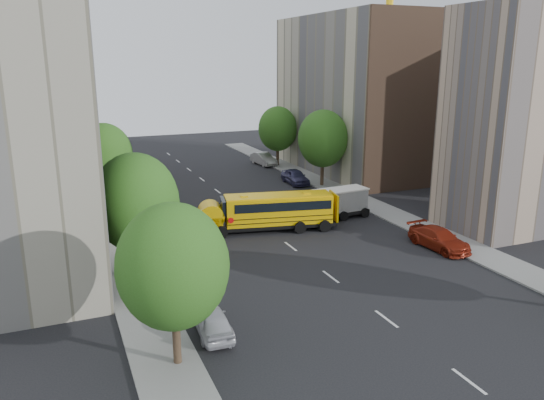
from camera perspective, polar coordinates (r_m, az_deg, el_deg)
ground at (r=40.19m, az=0.82°, el=-4.12°), size 120.00×120.00×0.00m
sidewalk_left at (r=42.08m, az=-16.55°, el=-3.80°), size 3.00×80.00×0.12m
sidewalk_right at (r=49.69m, az=10.74°, el=-0.59°), size 3.00×80.00×0.12m
lane_markings at (r=49.12m, az=-3.83°, el=-0.60°), size 0.15×64.00×0.01m
building_left_cream at (r=41.06m, az=-26.90°, el=8.99°), size 10.00×26.00×20.00m
building_left_redbrick at (r=63.25m, az=-25.32°, el=7.49°), size 10.00×15.00×13.00m
building_right_near at (r=45.19m, az=24.99°, el=7.68°), size 10.00×7.00×17.00m
building_right_far at (r=64.23m, az=8.65°, el=11.07°), size 10.00×22.00×18.00m
building_right_sidewall at (r=55.13m, az=14.64°, el=10.16°), size 10.10×0.30×18.00m
street_tree_0 at (r=22.87m, az=-10.61°, el=-7.06°), size 4.80×4.80×7.41m
street_tree_1 at (r=32.17m, az=-14.46°, el=-0.25°), size 5.12×5.12×7.90m
street_tree_2 at (r=49.71m, az=-17.58°, el=4.62°), size 4.99×4.99×7.71m
street_tree_4 at (r=55.99m, az=5.50°, el=6.58°), size 5.25×5.25×8.10m
street_tree_5 at (r=66.76m, az=0.61°, el=7.66°), size 4.86×4.86×7.51m
school_bus at (r=41.55m, az=-0.41°, el=-1.12°), size 10.65×4.40×2.93m
safari_truck at (r=45.18m, az=6.89°, el=-0.33°), size 6.00×2.64×2.50m
parked_car_0 at (r=26.78m, az=-6.43°, el=-12.85°), size 1.80×4.01×1.34m
parked_car_1 at (r=46.72m, az=-14.00°, el=-0.98°), size 1.60×4.17×1.35m
parked_car_2 at (r=59.55m, az=-16.81°, el=2.29°), size 2.66×5.54×1.52m
parked_car_3 at (r=39.66m, az=17.53°, el=-3.99°), size 2.42×5.19×1.47m
parked_car_4 at (r=57.55m, az=2.52°, el=2.53°), size 2.01×4.70×1.58m
parked_car_5 at (r=67.99m, az=-0.91°, el=4.45°), size 2.12×4.87×1.56m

